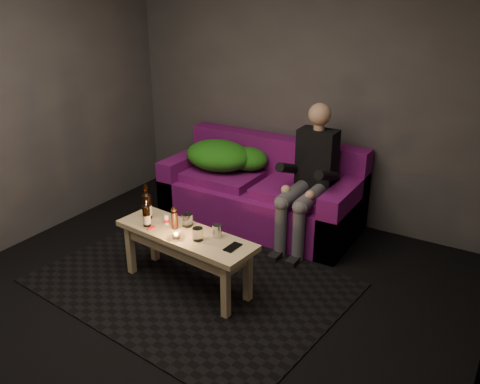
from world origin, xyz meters
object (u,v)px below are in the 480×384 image
object	(u,v)px
person	(309,175)
steel_cup	(217,231)
sofa	(263,194)
coffee_table	(186,242)
beer_bottle_b	(146,215)
beer_bottle_a	(147,206)

from	to	relation	value
person	steel_cup	world-z (taller)	person
sofa	steel_cup	xyz separation A→B (m)	(0.32, -1.31, 0.24)
coffee_table	beer_bottle_b	distance (m)	0.38
coffee_table	beer_bottle_b	xyz separation A→B (m)	(-0.33, -0.06, 0.18)
coffee_table	sofa	bearing A→B (deg)	92.71
person	beer_bottle_a	distance (m)	1.49
steel_cup	beer_bottle_a	bearing A→B (deg)	-178.45
beer_bottle_b	steel_cup	distance (m)	0.60
person	coffee_table	world-z (taller)	person
sofa	beer_bottle_b	distance (m)	1.49
coffee_table	beer_bottle_a	xyz separation A→B (m)	(-0.42, 0.05, 0.20)
sofa	beer_bottle_a	size ratio (longest dim) A/B	6.52
beer_bottle_b	coffee_table	bearing A→B (deg)	10.59
sofa	beer_bottle_a	bearing A→B (deg)	-105.12
sofa	person	bearing A→B (deg)	-15.70
sofa	person	xyz separation A→B (m)	(0.57, -0.16, 0.37)
sofa	coffee_table	xyz separation A→B (m)	(0.07, -1.38, 0.10)
coffee_table	beer_bottle_b	size ratio (longest dim) A/B	4.93
sofa	person	world-z (taller)	person
sofa	beer_bottle_a	world-z (taller)	sofa
beer_bottle_a	beer_bottle_b	world-z (taller)	beer_bottle_a
beer_bottle_a	steel_cup	bearing A→B (deg)	1.55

